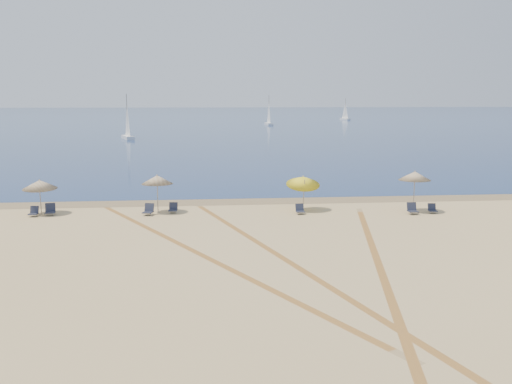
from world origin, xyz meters
TOP-DOWN VIEW (x-y plane):
  - ground at (0.00, 0.00)m, footprint 160.00×160.00m
  - ocean at (0.00, 225.00)m, footprint 500.00×500.00m
  - wet_sand at (0.00, 24.00)m, footprint 500.00×500.00m
  - umbrella_1 at (-13.57, 20.73)m, footprint 2.13×2.16m
  - umbrella_2 at (-6.26, 20.53)m, footprint 2.00×2.00m
  - umbrella_3 at (3.09, 20.24)m, footprint 2.19×2.25m
  - umbrella_4 at (10.13, 19.20)m, footprint 2.06×2.06m
  - chair_1 at (-13.83, 20.00)m, footprint 0.57×0.65m
  - chair_2 at (-12.90, 20.29)m, footprint 0.73×0.82m
  - chair_3 at (-6.79, 19.70)m, footprint 0.76×0.83m
  - chair_4 at (-5.29, 20.28)m, footprint 0.60×0.68m
  - chair_5 at (2.70, 19.11)m, footprint 0.55×0.64m
  - chair_6 at (9.76, 18.39)m, footprint 0.61×0.71m
  - chair_7 at (11.14, 18.57)m, footprint 0.55×0.63m
  - sailboat_0 at (44.74, 172.55)m, footprint 2.57×4.89m
  - sailboat_1 at (-16.14, 88.37)m, footprint 2.91×5.48m
  - sailboat_2 at (15.20, 138.74)m, footprint 1.81×5.46m
  - tire_tracks at (-0.03, 8.89)m, footprint 43.74×41.30m

SIDE VIEW (x-z plane):
  - ground at x=0.00m, z-range 0.00..0.00m
  - tire_tracks at x=-0.03m, z-range 0.00..0.00m
  - wet_sand at x=0.00m, z-range 0.00..0.00m
  - ocean at x=0.00m, z-range 0.01..0.01m
  - chair_7 at x=11.14m, z-range -0.04..0.57m
  - chair_1 at x=-13.83m, z-range -0.04..0.59m
  - chair_5 at x=2.70m, z-range -0.04..0.60m
  - chair_4 at x=-5.29m, z-range -0.04..0.61m
  - chair_6 at x=9.76m, z-range -0.04..0.67m
  - chair_3 at x=-6.79m, z-range -0.04..0.68m
  - chair_2 at x=-12.90m, z-range -0.04..0.69m
  - umbrella_1 at x=-13.57m, z-range 0.76..3.00m
  - umbrella_3 at x=3.09m, z-range 0.69..3.23m
  - umbrella_2 at x=-6.26m, z-range 0.89..3.34m
  - sailboat_0 at x=44.74m, z-range -1.39..5.67m
  - umbrella_4 at x=10.13m, z-range 0.99..3.65m
  - sailboat_1 at x=-16.14m, z-range -1.56..6.36m
  - sailboat_2 at x=15.20m, z-range -1.58..6.41m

